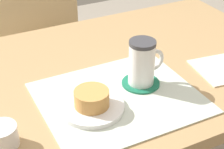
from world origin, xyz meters
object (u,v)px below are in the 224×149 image
(pastry_plate, at_px, (92,107))
(coffee_mug, at_px, (143,62))
(dining_table, at_px, (102,96))
(wooden_chair, at_px, (46,41))
(pastry, at_px, (92,98))
(sugar_bowl, at_px, (2,136))

(pastry_plate, height_order, coffee_mug, coffee_mug)
(coffee_mug, bearing_deg, dining_table, 123.43)
(wooden_chair, height_order, pastry, wooden_chair)
(wooden_chair, relative_size, coffee_mug, 7.61)
(wooden_chair, relative_size, sugar_bowl, 13.51)
(coffee_mug, height_order, sugar_bowl, coffee_mug)
(dining_table, xyz_separation_m, coffee_mug, (0.07, -0.11, 0.15))
(pastry, bearing_deg, coffee_mug, 14.48)
(wooden_chair, xyz_separation_m, sugar_bowl, (-0.36, -0.84, 0.24))
(pastry_plate, bearing_deg, wooden_chair, 80.72)
(wooden_chair, height_order, sugar_bowl, wooden_chair)
(pastry, bearing_deg, dining_table, 57.16)
(wooden_chair, relative_size, pastry_plate, 5.92)
(wooden_chair, relative_size, pastry, 11.01)
(wooden_chair, bearing_deg, sugar_bowl, 68.53)
(wooden_chair, xyz_separation_m, pastry, (-0.13, -0.82, 0.25))
(coffee_mug, bearing_deg, sugar_bowl, -170.10)
(sugar_bowl, bearing_deg, wooden_chair, 67.11)
(dining_table, xyz_separation_m, wooden_chair, (0.04, 0.67, -0.13))
(pastry_plate, height_order, pastry, pastry)
(sugar_bowl, bearing_deg, pastry, 6.40)
(pastry, bearing_deg, wooden_chair, 80.72)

